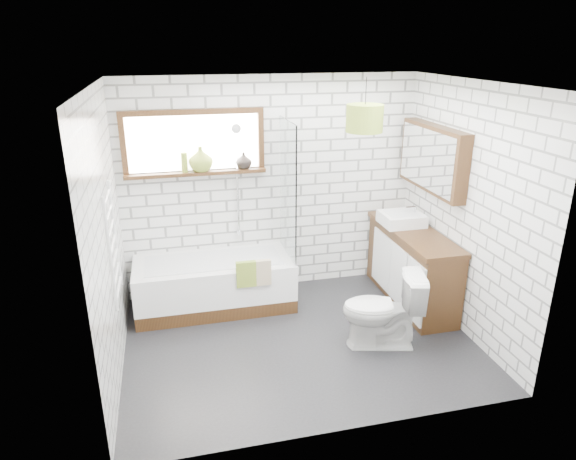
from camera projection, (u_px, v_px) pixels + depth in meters
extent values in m
cube|color=black|center=(299.00, 341.00, 5.16)|extent=(3.40, 2.60, 0.01)
cube|color=white|center=(302.00, 83.00, 4.29)|extent=(3.40, 2.60, 0.01)
cube|color=white|center=(271.00, 187.00, 5.91)|extent=(3.40, 0.01, 2.50)
cube|color=white|center=(349.00, 286.00, 3.53)|extent=(3.40, 0.01, 2.50)
cube|color=white|center=(106.00, 240.00, 4.35)|extent=(0.01, 2.60, 2.50)
cube|color=white|center=(466.00, 210.00, 5.10)|extent=(0.01, 2.60, 2.50)
cube|color=black|center=(194.00, 143.00, 5.49)|extent=(1.52, 0.16, 0.68)
cube|color=white|center=(113.00, 245.00, 4.38)|extent=(0.06, 0.52, 1.00)
cube|color=black|center=(433.00, 158.00, 5.49)|extent=(0.16, 1.20, 0.70)
cylinder|color=silver|center=(237.00, 181.00, 5.75)|extent=(0.02, 0.02, 1.30)
cube|color=white|center=(215.00, 284.00, 5.74)|extent=(1.73, 0.76, 0.56)
cube|color=white|center=(288.00, 190.00, 5.56)|extent=(0.02, 0.72, 1.50)
cube|color=olive|center=(246.00, 274.00, 5.36)|extent=(0.21, 0.06, 0.28)
cube|color=tan|center=(261.00, 273.00, 5.40)|extent=(0.22, 0.05, 0.28)
cube|color=black|center=(412.00, 266.00, 5.82)|extent=(0.48, 1.50, 0.86)
cube|color=white|center=(402.00, 219.00, 5.84)|extent=(0.46, 0.40, 0.13)
cylinder|color=silver|center=(415.00, 213.00, 5.85)|extent=(0.03, 0.03, 0.16)
imported|color=white|center=(382.00, 310.00, 4.96)|extent=(0.61, 0.84, 0.77)
imported|color=olive|center=(201.00, 161.00, 5.54)|extent=(0.34, 0.34, 0.27)
imported|color=black|center=(244.00, 162.00, 5.66)|extent=(0.18, 0.18, 0.18)
cylinder|color=olive|center=(184.00, 164.00, 5.52)|extent=(0.07, 0.07, 0.21)
cylinder|color=olive|center=(365.00, 118.00, 5.16)|extent=(0.37, 0.37, 0.28)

